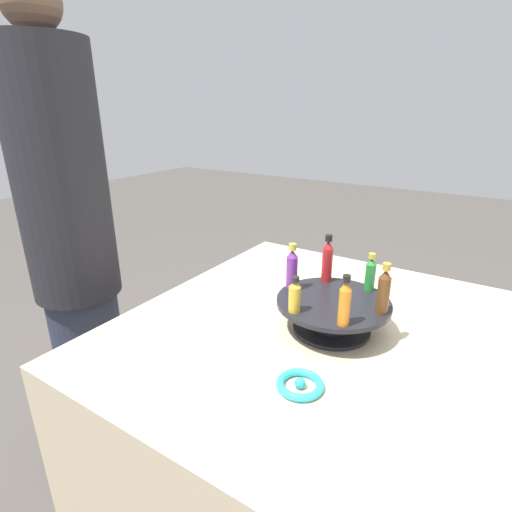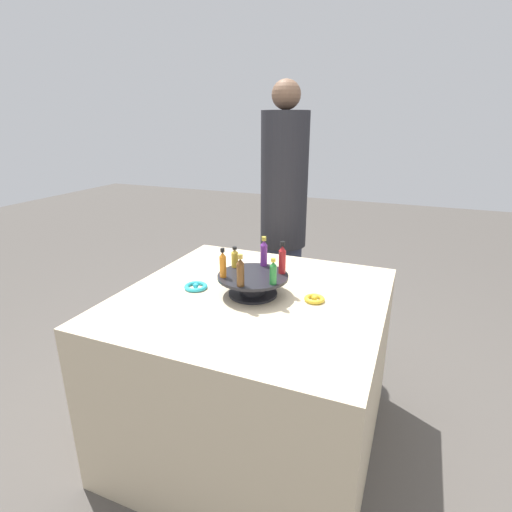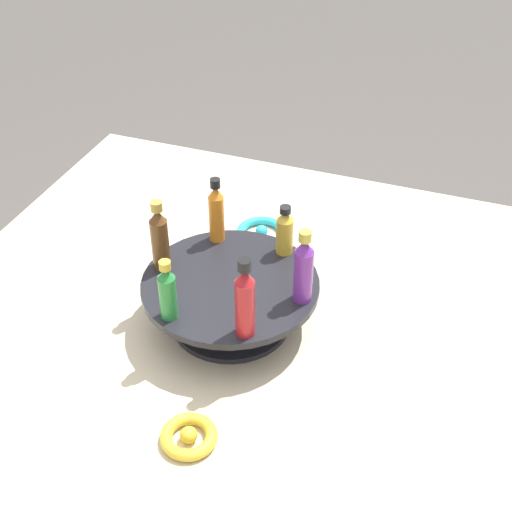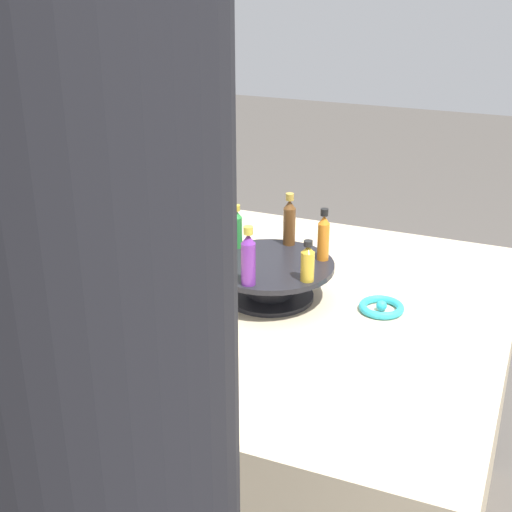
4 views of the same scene
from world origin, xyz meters
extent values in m
cube|color=beige|center=(0.00, 0.00, 0.37)|extent=(1.06, 1.06, 0.73)
cylinder|color=black|center=(0.00, 0.00, 0.74)|extent=(0.20, 0.20, 0.01)
cylinder|color=black|center=(0.00, 0.00, 0.78)|extent=(0.11, 0.11, 0.07)
cylinder|color=black|center=(0.00, 0.00, 0.82)|extent=(0.29, 0.29, 0.01)
cylinder|color=#702D93|center=(-0.12, 0.00, 0.87)|extent=(0.03, 0.03, 0.09)
cone|color=#702D93|center=(-0.12, 0.00, 0.92)|extent=(0.03, 0.03, 0.02)
cylinder|color=gold|center=(-0.12, 0.00, 0.94)|extent=(0.02, 0.02, 0.02)
cylinder|color=gold|center=(-0.06, -0.11, 0.85)|extent=(0.03, 0.03, 0.07)
cone|color=gold|center=(-0.06, -0.11, 0.89)|extent=(0.03, 0.03, 0.01)
cylinder|color=black|center=(-0.06, -0.11, 0.91)|extent=(0.02, 0.02, 0.01)
cylinder|color=orange|center=(0.07, -0.10, 0.86)|extent=(0.03, 0.03, 0.09)
cone|color=orange|center=(0.07, -0.10, 0.92)|extent=(0.03, 0.03, 0.02)
cylinder|color=black|center=(0.07, -0.10, 0.93)|extent=(0.02, 0.02, 0.02)
cylinder|color=brown|center=(0.12, 0.00, 0.87)|extent=(0.03, 0.03, 0.09)
cone|color=brown|center=(0.12, 0.00, 0.92)|extent=(0.03, 0.03, 0.02)
cylinder|color=#B79338|center=(0.12, 0.00, 0.94)|extent=(0.02, 0.02, 0.02)
cylinder|color=#288438|center=(0.06, 0.11, 0.86)|extent=(0.03, 0.03, 0.07)
cone|color=#288438|center=(0.06, 0.11, 0.90)|extent=(0.03, 0.03, 0.02)
cylinder|color=gold|center=(0.06, 0.11, 0.92)|extent=(0.02, 0.02, 0.01)
cylinder|color=#B21E23|center=(-0.07, 0.10, 0.87)|extent=(0.03, 0.03, 0.10)
cone|color=#B21E23|center=(-0.07, 0.10, 0.93)|extent=(0.03, 0.03, 0.02)
cylinder|color=black|center=(-0.07, 0.10, 0.95)|extent=(0.02, 0.02, 0.02)
torus|color=#2DB7CC|center=(0.04, -0.25, 0.74)|extent=(0.10, 0.10, 0.02)
sphere|color=#2DB7CC|center=(0.04, -0.25, 0.75)|extent=(0.02, 0.02, 0.02)
torus|color=gold|center=(-0.04, 0.25, 0.74)|extent=(0.08, 0.08, 0.02)
sphere|color=gold|center=(-0.04, 0.25, 0.75)|extent=(0.03, 0.03, 0.03)
cylinder|color=#232328|center=(-0.86, -0.16, 1.08)|extent=(0.28, 0.28, 0.78)
camera|label=1|loc=(0.33, -0.88, 1.28)|focal=28.00mm
camera|label=2|loc=(1.40, 0.59, 1.43)|focal=28.00mm
camera|label=3|loc=(-0.35, 0.83, 1.56)|focal=50.00mm
camera|label=4|loc=(-1.37, -0.54, 1.46)|focal=50.00mm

